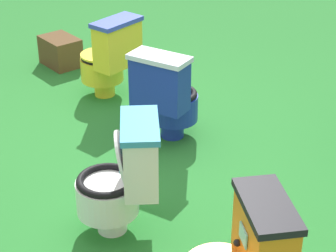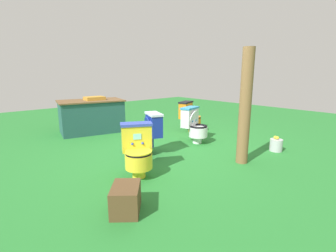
% 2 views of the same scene
% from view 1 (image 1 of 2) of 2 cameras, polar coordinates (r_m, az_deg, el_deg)
% --- Properties ---
extents(ground, '(14.00, 14.00, 0.00)m').
position_cam_1_polar(ground, '(4.23, -0.66, -4.54)').
color(ground, '#26752D').
extents(toilet_yellow, '(0.59, 0.62, 0.73)m').
position_cam_1_polar(toilet_yellow, '(5.20, -5.60, 6.44)').
color(toilet_yellow, yellow).
rests_on(toilet_yellow, ground).
extents(toilet_blue, '(0.60, 0.55, 0.73)m').
position_cam_1_polar(toilet_blue, '(4.47, -0.06, 2.88)').
color(toilet_blue, '#192D9E').
rests_on(toilet_blue, ground).
extents(toilet_white, '(0.51, 0.58, 0.73)m').
position_cam_1_polar(toilet_white, '(3.52, -4.32, -4.81)').
color(toilet_white, white).
rests_on(toilet_white, ground).
extents(small_crate, '(0.47, 0.48, 0.28)m').
position_cam_1_polar(small_crate, '(6.04, -10.10, 6.94)').
color(small_crate, brown).
rests_on(small_crate, ground).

